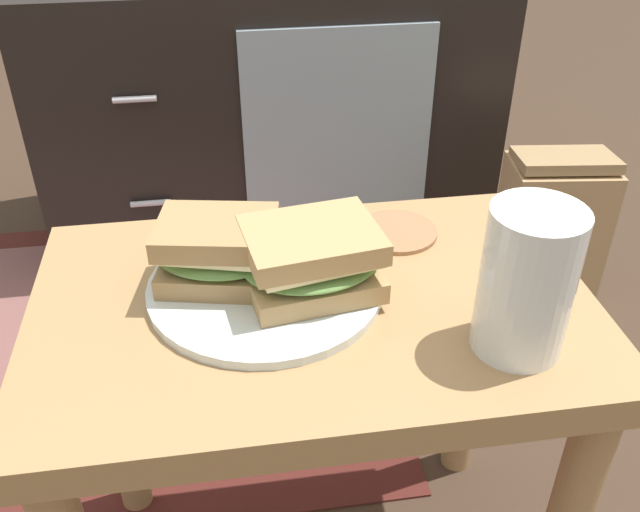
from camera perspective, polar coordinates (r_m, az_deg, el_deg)
name	(u,v)px	position (r m, az deg, el deg)	size (l,w,h in m)	color
side_table	(313,365)	(0.76, -0.55, -8.94)	(0.56, 0.36, 0.46)	#A37A4C
tv_cabinet	(269,105)	(1.61, -4.21, 12.23)	(0.96, 0.46, 0.58)	black
area_rug	(80,343)	(1.42, -19.03, -6.72)	(1.13, 0.87, 0.01)	#4C1E19
plate	(265,286)	(0.71, -4.48, -2.50)	(0.24, 0.24, 0.01)	silver
sandwich_front	(218,251)	(0.70, -8.31, 0.40)	(0.14, 0.12, 0.07)	#9E7A4C
sandwich_back	(310,259)	(0.68, -0.82, -0.26)	(0.15, 0.13, 0.07)	tan
beer_glass	(526,285)	(0.63, 16.51, -2.27)	(0.08, 0.08, 0.14)	silver
coaster	(397,232)	(0.80, 6.28, 1.99)	(0.09, 0.09, 0.01)	#996B47
paper_bag	(550,231)	(1.44, 18.28, 1.94)	(0.20, 0.15, 0.33)	tan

